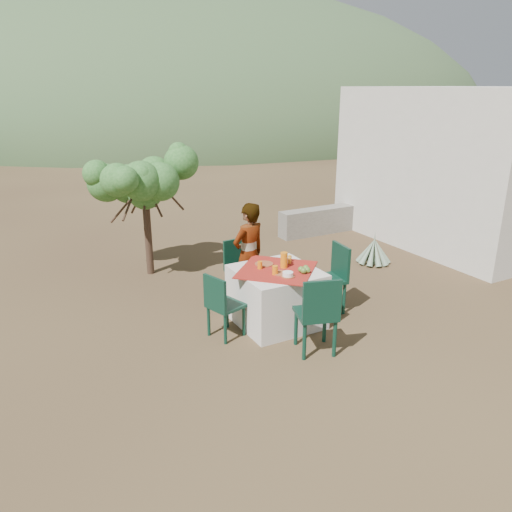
{
  "coord_description": "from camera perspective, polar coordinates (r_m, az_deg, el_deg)",
  "views": [
    {
      "loc": [
        -2.9,
        -5.04,
        3.04
      ],
      "look_at": [
        0.15,
        0.58,
        0.84
      ],
      "focal_mm": 35.0,
      "sensor_mm": 36.0,
      "label": 1
    }
  ],
  "objects": [
    {
      "name": "guesthouse",
      "position": [
        11.01,
        22.79,
        9.53
      ],
      "size": [
        3.2,
        4.2,
        3.0
      ],
      "primitive_type": "cube",
      "color": "beige",
      "rests_on": "ground"
    },
    {
      "name": "shrub_tree",
      "position": [
        8.34,
        -12.34,
        7.78
      ],
      "size": [
        1.59,
        1.56,
        1.87
      ],
      "color": "#3F2C1F",
      "rests_on": "ground"
    },
    {
      "name": "ground",
      "position": [
        6.56,
        1.26,
        -8.6
      ],
      "size": [
        160.0,
        160.0,
        0.0
      ],
      "primitive_type": "plane",
      "color": "#3B291B",
      "rests_on": "ground"
    },
    {
      "name": "juice_pitcher",
      "position": [
        6.53,
        3.22,
        -0.46
      ],
      "size": [
        0.09,
        0.09,
        0.21
      ],
      "primitive_type": "cylinder",
      "color": "orange",
      "rests_on": "table"
    },
    {
      "name": "chair_right",
      "position": [
        7.02,
        8.74,
        -2.14
      ],
      "size": [
        0.49,
        0.49,
        0.96
      ],
      "rotation": [
        0.0,
        0.0,
        4.59
      ],
      "color": "black",
      "rests_on": "ground"
    },
    {
      "name": "glass_near",
      "position": [
        6.3,
        2.19,
        -1.63
      ],
      "size": [
        0.07,
        0.07,
        0.12
      ],
      "primitive_type": "cylinder",
      "color": "orange",
      "rests_on": "table"
    },
    {
      "name": "hill_far_right",
      "position": [
        59.74,
        2.83,
        16.08
      ],
      "size": [
        36.0,
        36.0,
        14.0
      ],
      "primitive_type": "ellipsoid",
      "color": "gray",
      "rests_on": "ground"
    },
    {
      "name": "jar_right",
      "position": [
        6.78,
        3.88,
        -0.28
      ],
      "size": [
        0.05,
        0.05,
        0.08
      ],
      "primitive_type": "cylinder",
      "color": "gold",
      "rests_on": "table"
    },
    {
      "name": "person",
      "position": [
        7.07,
        -0.82,
        0.14
      ],
      "size": [
        0.62,
        0.49,
        1.51
      ],
      "primitive_type": "imported",
      "rotation": [
        0.0,
        0.0,
        3.4
      ],
      "color": "#8C6651",
      "rests_on": "ground"
    },
    {
      "name": "plate_near",
      "position": [
        6.35,
        2.87,
        -1.97
      ],
      "size": [
        0.21,
        0.21,
        0.01
      ],
      "primitive_type": "cylinder",
      "color": "brown",
      "rests_on": "table"
    },
    {
      "name": "table",
      "position": [
        6.64,
        2.34,
        -4.61
      ],
      "size": [
        1.3,
        1.3,
        0.76
      ],
      "color": "silver",
      "rests_on": "ground"
    },
    {
      "name": "stone_wall",
      "position": [
        11.0,
        8.84,
        4.24
      ],
      "size": [
        2.6,
        0.35,
        0.55
      ],
      "primitive_type": "cube",
      "color": "gray",
      "rests_on": "ground"
    },
    {
      "name": "white_bowl",
      "position": [
        6.24,
        3.66,
        -2.06
      ],
      "size": [
        0.13,
        0.13,
        0.05
      ],
      "primitive_type": "cylinder",
      "color": "white",
      "rests_on": "bowl_plate"
    },
    {
      "name": "jar_left",
      "position": [
        6.7,
        3.82,
        -0.52
      ],
      "size": [
        0.05,
        0.05,
        0.08
      ],
      "primitive_type": "cylinder",
      "color": "gold",
      "rests_on": "table"
    },
    {
      "name": "glass_far",
      "position": [
        6.49,
        0.45,
        -1.04
      ],
      "size": [
        0.06,
        0.06,
        0.1
      ],
      "primitive_type": "cylinder",
      "color": "orange",
      "rests_on": "table"
    },
    {
      "name": "hill_near_right",
      "position": [
        43.77,
        -8.79,
        14.83
      ],
      "size": [
        48.0,
        48.0,
        20.0
      ],
      "primitive_type": "ellipsoid",
      "color": "#375530",
      "rests_on": "ground"
    },
    {
      "name": "agave",
      "position": [
        9.13,
        13.31,
        0.49
      ],
      "size": [
        0.62,
        0.6,
        0.65
      ],
      "rotation": [
        0.0,
        0.0,
        -0.02
      ],
      "color": "gray",
      "rests_on": "ground"
    },
    {
      "name": "chair_left",
      "position": [
        6.23,
        -3.97,
        -5.43
      ],
      "size": [
        0.49,
        0.49,
        0.84
      ],
      "rotation": [
        0.0,
        0.0,
        1.86
      ],
      "color": "black",
      "rests_on": "ground"
    },
    {
      "name": "fruit_cluster",
      "position": [
        6.4,
        5.55,
        -1.55
      ],
      "size": [
        0.16,
        0.15,
        0.08
      ],
      "color": "#55782B",
      "rests_on": "table"
    },
    {
      "name": "napkin_holder",
      "position": [
        6.67,
        3.32,
        -0.55
      ],
      "size": [
        0.08,
        0.06,
        0.09
      ],
      "primitive_type": "cube",
      "rotation": [
        0.0,
        0.0,
        -0.29
      ],
      "color": "white",
      "rests_on": "table"
    },
    {
      "name": "chair_far",
      "position": [
        7.39,
        -1.88,
        -1.17
      ],
      "size": [
        0.44,
        0.44,
        0.89
      ],
      "rotation": [
        0.0,
        0.0,
        0.09
      ],
      "color": "black",
      "rests_on": "ground"
    },
    {
      "name": "chair_near",
      "position": [
        5.85,
        7.11,
        -6.39
      ],
      "size": [
        0.57,
        0.57,
        0.98
      ],
      "rotation": [
        0.0,
        0.0,
        2.84
      ],
      "color": "black",
      "rests_on": "ground"
    },
    {
      "name": "plate_far",
      "position": [
        6.66,
        0.93,
        -0.92
      ],
      "size": [
        0.25,
        0.25,
        0.01
      ],
      "primitive_type": "cylinder",
      "color": "brown",
      "rests_on": "table"
    },
    {
      "name": "bowl_plate",
      "position": [
        6.26,
        3.65,
        -2.32
      ],
      "size": [
        0.17,
        0.17,
        0.01
      ],
      "primitive_type": "cylinder",
      "color": "brown",
      "rests_on": "table"
    }
  ]
}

